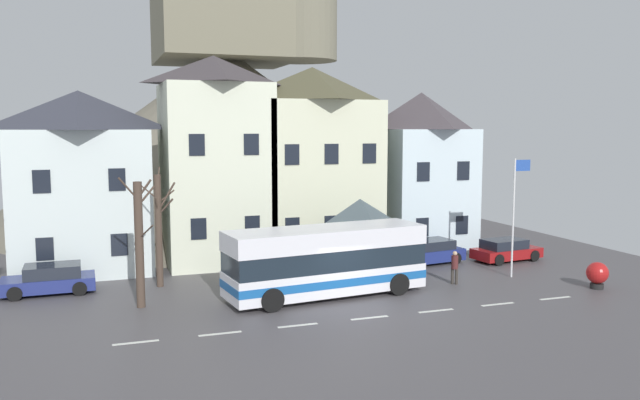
# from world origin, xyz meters

# --- Properties ---
(ground_plane) EXTENTS (40.00, 60.00, 0.07)m
(ground_plane) POSITION_xyz_m (0.00, -0.00, -0.03)
(ground_plane) COLOR #4F4B4F
(townhouse_00) EXTENTS (6.81, 6.83, 9.48)m
(townhouse_00) POSITION_xyz_m (-10.83, 12.38, 4.74)
(townhouse_00) COLOR silver
(townhouse_00) RESTS_ON ground_plane
(townhouse_01) EXTENTS (5.65, 5.63, 11.46)m
(townhouse_01) POSITION_xyz_m (-3.80, 11.78, 5.73)
(townhouse_01) COLOR silver
(townhouse_01) RESTS_ON ground_plane
(townhouse_02) EXTENTS (6.74, 6.56, 11.05)m
(townhouse_02) POSITION_xyz_m (2.07, 12.25, 5.52)
(townhouse_02) COLOR beige
(townhouse_02) RESTS_ON ground_plane
(townhouse_03) EXTENTS (5.28, 5.70, 9.68)m
(townhouse_03) POSITION_xyz_m (9.03, 11.82, 4.84)
(townhouse_03) COLOR silver
(townhouse_03) RESTS_ON ground_plane
(hilltop_castle) EXTENTS (38.03, 38.03, 20.85)m
(hilltop_castle) POSITION_xyz_m (0.31, 28.69, 7.46)
(hilltop_castle) COLOR #6C6656
(hilltop_castle) RESTS_ON ground_plane
(transit_bus) EXTENTS (9.32, 3.61, 3.12)m
(transit_bus) POSITION_xyz_m (-0.53, 2.64, 1.57)
(transit_bus) COLOR white
(transit_bus) RESTS_ON ground_plane
(bus_shelter) EXTENTS (3.60, 3.60, 3.95)m
(bus_shelter) POSITION_xyz_m (2.50, 5.97, 3.16)
(bus_shelter) COLOR #473D33
(bus_shelter) RESTS_ON ground_plane
(parked_car_00) EXTENTS (4.10, 2.23, 1.25)m
(parked_car_00) POSITION_xyz_m (11.73, 6.53, 0.62)
(parked_car_00) COLOR maroon
(parked_car_00) RESTS_ON ground_plane
(parked_car_01) EXTENTS (4.25, 2.40, 1.32)m
(parked_car_01) POSITION_xyz_m (7.22, 7.38, 0.65)
(parked_car_01) COLOR navy
(parked_car_01) RESTS_ON ground_plane
(parked_car_02) EXTENTS (4.07, 2.01, 1.33)m
(parked_car_02) POSITION_xyz_m (-12.27, 7.29, 0.65)
(parked_car_02) COLOR navy
(parked_car_02) RESTS_ON ground_plane
(pedestrian_00) EXTENTS (0.33, 0.33, 1.62)m
(pedestrian_00) POSITION_xyz_m (6.12, 2.72, 0.91)
(pedestrian_00) COLOR #38332D
(pedestrian_00) RESTS_ON ground_plane
(pedestrian_01) EXTENTS (0.29, 0.29, 1.50)m
(pedestrian_01) POSITION_xyz_m (5.35, 4.97, 0.82)
(pedestrian_01) COLOR black
(pedestrian_01) RESTS_ON ground_plane
(public_bench) EXTENTS (1.49, 0.48, 0.87)m
(public_bench) POSITION_xyz_m (2.87, 8.09, 0.47)
(public_bench) COLOR #473828
(public_bench) RESTS_ON ground_plane
(flagpole) EXTENTS (0.95, 0.10, 6.01)m
(flagpole) POSITION_xyz_m (9.73, 3.07, 3.54)
(flagpole) COLOR silver
(flagpole) RESTS_ON ground_plane
(harbour_buoy) EXTENTS (1.02, 1.02, 1.27)m
(harbour_buoy) POSITION_xyz_m (12.00, -0.27, 0.71)
(harbour_buoy) COLOR black
(harbour_buoy) RESTS_ON ground_plane
(bare_tree_00) EXTENTS (1.56, 1.62, 5.56)m
(bare_tree_00) POSITION_xyz_m (-8.49, 3.59, 2.76)
(bare_tree_00) COLOR #47382D
(bare_tree_00) RESTS_ON ground_plane
(bare_tree_02) EXTENTS (1.58, 1.88, 5.65)m
(bare_tree_02) POSITION_xyz_m (-7.37, 6.98, 2.82)
(bare_tree_02) COLOR #47382D
(bare_tree_02) RESTS_ON ground_plane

